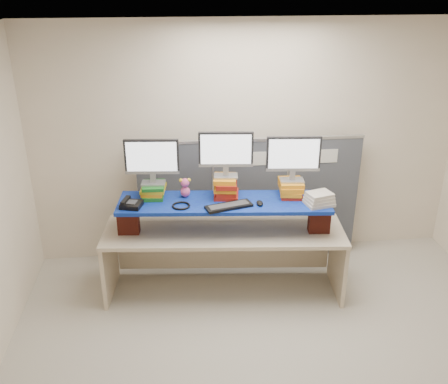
{
  "coord_description": "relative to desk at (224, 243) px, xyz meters",
  "views": [
    {
      "loc": [
        -0.87,
        -3.46,
        3.24
      ],
      "look_at": [
        -0.38,
        1.11,
        1.19
      ],
      "focal_mm": 40.0,
      "sensor_mm": 36.0,
      "label": 1
    }
  ],
  "objects": [
    {
      "name": "headset",
      "position": [
        -0.44,
        -0.08,
        0.5
      ],
      "size": [
        0.21,
        0.21,
        0.02
      ],
      "primitive_type": "torus",
      "rotation": [
        0.0,
        0.0,
        -0.12
      ],
      "color": "black",
      "rests_on": "blue_board"
    },
    {
      "name": "keyboard",
      "position": [
        0.03,
        -0.15,
        0.5
      ],
      "size": [
        0.49,
        0.28,
        0.03
      ],
      "rotation": [
        0.0,
        0.0,
        0.28
      ],
      "color": "black",
      "rests_on": "blue_board"
    },
    {
      "name": "book_stack_center",
      "position": [
        0.03,
        0.11,
        0.59
      ],
      "size": [
        0.29,
        0.32,
        0.22
      ],
      "color": "maroon",
      "rests_on": "blue_board"
    },
    {
      "name": "plush_toy",
      "position": [
        -0.39,
        0.15,
        0.59
      ],
      "size": [
        0.12,
        0.09,
        0.21
      ],
      "rotation": [
        0.0,
        0.0,
        0.15
      ],
      "color": "#D5518B",
      "rests_on": "blue_board"
    },
    {
      "name": "brick_pier_left",
      "position": [
        -0.98,
        0.04,
        0.3
      ],
      "size": [
        0.23,
        0.14,
        0.29
      ],
      "primitive_type": "cube",
      "rotation": [
        0.0,
        0.0,
        -0.09
      ],
      "color": "maroon",
      "rests_on": "desk"
    },
    {
      "name": "monitor_left",
      "position": [
        -0.71,
        0.19,
        0.9
      ],
      "size": [
        0.55,
        0.17,
        0.48
      ],
      "rotation": [
        0.0,
        0.0,
        -0.09
      ],
      "color": "gray",
      "rests_on": "book_stack_left"
    },
    {
      "name": "desk",
      "position": [
        0.0,
        0.0,
        0.0
      ],
      "size": [
        2.56,
        0.96,
        0.76
      ],
      "rotation": [
        0.0,
        0.0,
        -0.09
      ],
      "color": "beige",
      "rests_on": "ground"
    },
    {
      "name": "room",
      "position": [
        0.38,
        -1.11,
        0.79
      ],
      "size": [
        5.0,
        4.0,
        2.8
      ],
      "color": "beige",
      "rests_on": "ground"
    },
    {
      "name": "desk_phone",
      "position": [
        -0.93,
        -0.04,
        0.52
      ],
      "size": [
        0.24,
        0.23,
        0.08
      ],
      "rotation": [
        0.0,
        0.0,
        -0.28
      ],
      "color": "black",
      "rests_on": "blue_board"
    },
    {
      "name": "mouse",
      "position": [
        0.35,
        -0.13,
        0.5
      ],
      "size": [
        0.08,
        0.12,
        0.04
      ],
      "primitive_type": "ellipsoid",
      "rotation": [
        0.0,
        0.0,
        0.11
      ],
      "color": "black",
      "rests_on": "blue_board"
    },
    {
      "name": "book_stack_left",
      "position": [
        -0.71,
        0.18,
        0.56
      ],
      "size": [
        0.27,
        0.3,
        0.14
      ],
      "color": "#19611C",
      "rests_on": "blue_board"
    },
    {
      "name": "book_stack_right",
      "position": [
        0.7,
        0.06,
        0.57
      ],
      "size": [
        0.27,
        0.31,
        0.17
      ],
      "color": "maroon",
      "rests_on": "blue_board"
    },
    {
      "name": "monitor_center",
      "position": [
        0.03,
        0.12,
        0.97
      ],
      "size": [
        0.55,
        0.17,
        0.48
      ],
      "rotation": [
        0.0,
        0.0,
        -0.09
      ],
      "color": "gray",
      "rests_on": "book_stack_center"
    },
    {
      "name": "blue_board",
      "position": [
        0.0,
        0.0,
        0.47
      ],
      "size": [
        2.19,
        0.73,
        0.04
      ],
      "primitive_type": "cube",
      "rotation": [
        0.0,
        0.0,
        -0.09
      ],
      "color": "#0A0D85",
      "rests_on": "brick_pier_left"
    },
    {
      "name": "monitor_right",
      "position": [
        0.71,
        0.05,
        0.92
      ],
      "size": [
        0.55,
        0.17,
        0.48
      ],
      "rotation": [
        0.0,
        0.0,
        -0.09
      ],
      "color": "gray",
      "rests_on": "book_stack_right"
    },
    {
      "name": "brick_pier_right",
      "position": [
        0.97,
        -0.14,
        0.3
      ],
      "size": [
        0.23,
        0.14,
        0.29
      ],
      "primitive_type": "cube",
      "rotation": [
        0.0,
        0.0,
        -0.09
      ],
      "color": "maroon",
      "rests_on": "desk"
    },
    {
      "name": "cubicle_partition",
      "position": [
        0.38,
        0.67,
        0.16
      ],
      "size": [
        2.6,
        0.06,
        1.53
      ],
      "color": "#3D4048",
      "rests_on": "ground"
    },
    {
      "name": "binder_stack",
      "position": [
        0.94,
        -0.19,
        0.55
      ],
      "size": [
        0.31,
        0.27,
        0.13
      ],
      "rotation": [
        0.0,
        0.0,
        0.23
      ],
      "color": "beige",
      "rests_on": "blue_board"
    }
  ]
}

